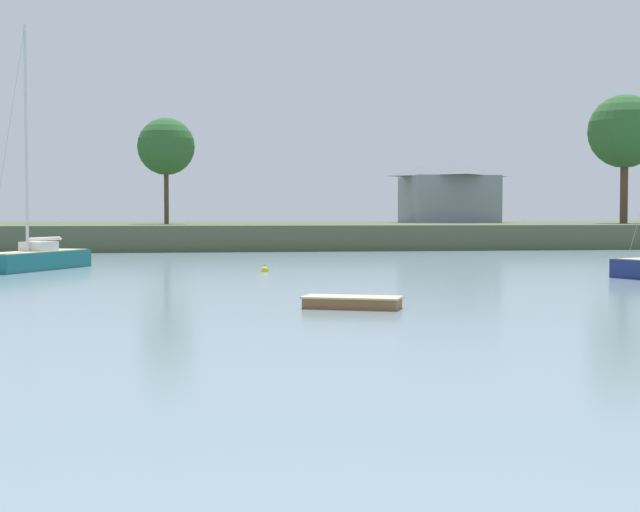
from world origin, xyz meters
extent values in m
cube|color=#4C563D|center=(0.00, 88.32, 0.97)|extent=(243.42, 45.90, 1.93)
cube|color=#196B70|center=(-20.22, 44.01, 0.13)|extent=(5.07, 7.81, 1.52)
cube|color=#CCB78E|center=(-20.22, 44.01, 0.92)|extent=(4.66, 7.30, 0.04)
cube|color=silver|center=(-20.06, 44.36, 1.17)|extent=(1.87, 2.07, 0.46)
cylinder|color=silver|center=(-20.48, 43.46, 6.49)|extent=(0.15, 0.15, 11.11)
cylinder|color=silver|center=(-19.83, 44.85, 1.50)|extent=(1.43, 2.84, 0.12)
cylinder|color=silver|center=(-19.83, 44.85, 1.55)|extent=(1.31, 2.57, 0.14)
cylinder|color=#999999|center=(-21.14, 42.06, 6.47)|extent=(1.34, 2.81, 11.06)
cube|color=brown|center=(-8.31, 21.97, 0.10)|extent=(3.02, 2.13, 0.46)
cube|color=#C6B289|center=(-8.31, 21.97, 0.33)|extent=(3.16, 2.26, 0.05)
cube|color=tan|center=(-8.31, 21.97, 0.29)|extent=(0.46, 0.95, 0.03)
sphere|color=yellow|center=(-8.99, 40.84, 0.07)|extent=(0.37, 0.37, 0.37)
torus|color=#333338|center=(-8.99, 40.84, 0.29)|extent=(0.12, 0.12, 0.02)
cylinder|color=brown|center=(-13.64, 79.67, 4.74)|extent=(0.40, 0.40, 5.61)
sphere|color=#2D602D|center=(-13.64, 79.67, 8.67)|extent=(4.97, 4.97, 4.97)
cylinder|color=brown|center=(27.95, 77.98, 5.41)|extent=(0.71, 0.71, 6.94)
sphere|color=#2D602D|center=(27.95, 77.98, 10.39)|extent=(6.71, 6.71, 6.71)
cube|color=gray|center=(14.20, 87.96, 4.24)|extent=(8.35, 8.25, 4.62)
pyramid|color=#565B66|center=(14.20, 87.96, 7.40)|extent=(9.02, 8.91, 1.69)
camera|label=1|loc=(-13.76, -6.24, 2.79)|focal=54.74mm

